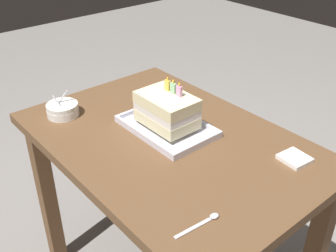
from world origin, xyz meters
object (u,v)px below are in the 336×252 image
object	(u,v)px
foil_tray	(167,127)
bowl_stack	(63,110)
serving_spoon_near_tray	(206,221)
birthday_cake	(167,109)
serving_spoon_by_bowls	(157,89)
napkin_pile	(295,158)

from	to	relation	value
foil_tray	bowl_stack	world-z (taller)	bowl_stack
foil_tray	serving_spoon_near_tray	world-z (taller)	foil_tray
bowl_stack	birthday_cake	bearing A→B (deg)	35.24
birthday_cake	serving_spoon_near_tray	world-z (taller)	birthday_cake
bowl_stack	serving_spoon_by_bowls	size ratio (longest dim) A/B	0.81
birthday_cake	napkin_pile	distance (m)	0.45
foil_tray	serving_spoon_near_tray	xyz separation A→B (m)	(0.41, -0.22, -0.00)
birthday_cake	serving_spoon_by_bowls	world-z (taller)	birthday_cake
foil_tray	serving_spoon_by_bowls	size ratio (longest dim) A/B	2.24
napkin_pile	foil_tray	bearing A→B (deg)	-155.41
birthday_cake	serving_spoon_by_bowls	bearing A→B (deg)	147.25
serving_spoon_near_tray	foil_tray	bearing A→B (deg)	152.31
bowl_stack	serving_spoon_by_bowls	world-z (taller)	bowl_stack
serving_spoon_near_tray	birthday_cake	bearing A→B (deg)	152.29
birthday_cake	bowl_stack	world-z (taller)	birthday_cake
birthday_cake	napkin_pile	size ratio (longest dim) A/B	2.20
serving_spoon_by_bowls	birthday_cake	bearing A→B (deg)	-32.75
foil_tray	serving_spoon_near_tray	distance (m)	0.47
bowl_stack	napkin_pile	bearing A→B (deg)	29.64
birthday_cake	napkin_pile	bearing A→B (deg)	24.57
foil_tray	birthday_cake	xyz separation A→B (m)	(0.00, 0.00, 0.07)
foil_tray	napkin_pile	size ratio (longest dim) A/B	3.55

